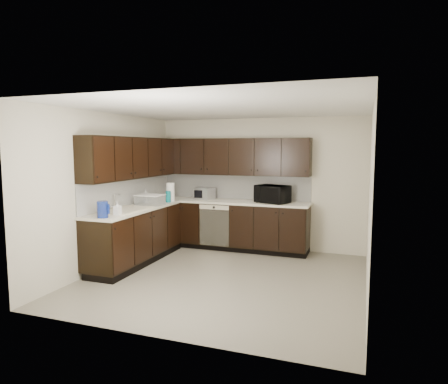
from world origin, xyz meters
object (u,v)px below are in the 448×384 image
object	(u,v)px
sink	(126,214)
toaster_oven	(204,193)
microwave	(272,194)
storage_bin	(150,200)
blue_pitcher	(103,209)

from	to	relation	value
sink	toaster_oven	distance (m)	1.86
sink	microwave	world-z (taller)	microwave
sink	storage_bin	size ratio (longest dim) A/B	1.84
microwave	storage_bin	size ratio (longest dim) A/B	1.30
sink	toaster_oven	size ratio (longest dim) A/B	2.26
microwave	storage_bin	xyz separation A→B (m)	(-1.97, -0.99, -0.07)
toaster_oven	sink	bearing A→B (deg)	-94.90
sink	blue_pitcher	size ratio (longest dim) A/B	3.42
sink	toaster_oven	xyz separation A→B (m)	(0.65, 1.73, 0.17)
sink	microwave	xyz separation A→B (m)	(2.02, 1.67, 0.22)
blue_pitcher	sink	bearing A→B (deg)	102.22
microwave	toaster_oven	distance (m)	1.37
storage_bin	sink	bearing A→B (deg)	-94.34
sink	blue_pitcher	xyz separation A→B (m)	(0.07, -0.69, 0.18)
toaster_oven	storage_bin	bearing A→B (deg)	-104.00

